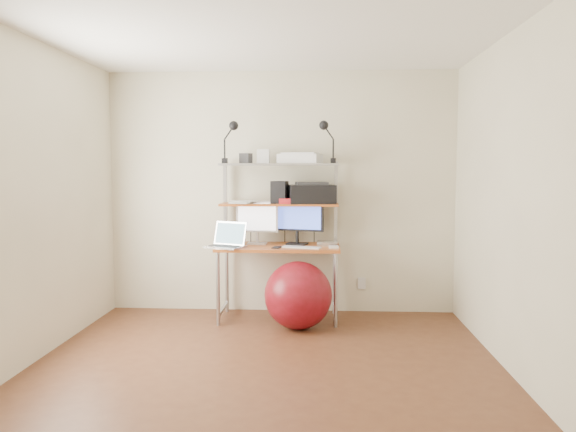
# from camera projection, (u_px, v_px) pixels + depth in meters

# --- Properties ---
(room) EXTENTS (3.60, 3.60, 3.60)m
(room) POSITION_uv_depth(u_px,v_px,m) (264.00, 203.00, 4.06)
(room) COLOR brown
(room) RESTS_ON ground
(computer_desk) EXTENTS (1.20, 0.60, 1.57)m
(computer_desk) POSITION_uv_depth(u_px,v_px,m) (279.00, 223.00, 5.58)
(computer_desk) COLOR #B04C22
(computer_desk) RESTS_ON ground
(desktop) EXTENTS (1.20, 0.60, 0.00)m
(desktop) POSITION_uv_depth(u_px,v_px,m) (279.00, 246.00, 5.54)
(desktop) COLOR #B04C22
(desktop) RESTS_ON computer_desk
(mid_shelf) EXTENTS (1.18, 0.34, 0.00)m
(mid_shelf) POSITION_uv_depth(u_px,v_px,m) (279.00, 203.00, 5.63)
(mid_shelf) COLOR #B04C22
(mid_shelf) RESTS_ON computer_desk
(top_shelf) EXTENTS (1.18, 0.34, 0.00)m
(top_shelf) POSITION_uv_depth(u_px,v_px,m) (279.00, 163.00, 5.60)
(top_shelf) COLOR #A4A3A8
(top_shelf) RESTS_ON computer_desk
(floor) EXTENTS (3.60, 3.60, 0.00)m
(floor) POSITION_uv_depth(u_px,v_px,m) (265.00, 371.00, 4.17)
(floor) COLOR brown
(floor) RESTS_ON ground
(wall_outlet) EXTENTS (0.08, 0.01, 0.12)m
(wall_outlet) POSITION_uv_depth(u_px,v_px,m) (362.00, 283.00, 5.87)
(wall_outlet) COLOR silver
(wall_outlet) RESTS_ON room
(monitor_silver) EXTENTS (0.42, 0.15, 0.47)m
(monitor_silver) POSITION_uv_depth(u_px,v_px,m) (257.00, 219.00, 5.64)
(monitor_silver) COLOR silver
(monitor_silver) RESTS_ON desktop
(monitor_black) EXTENTS (0.53, 0.21, 0.54)m
(monitor_black) POSITION_uv_depth(u_px,v_px,m) (297.00, 217.00, 5.62)
(monitor_black) COLOR black
(monitor_black) RESTS_ON desktop
(laptop) EXTENTS (0.43, 0.39, 0.31)m
(laptop) POSITION_uv_depth(u_px,v_px,m) (228.00, 242.00, 5.43)
(laptop) COLOR silver
(laptop) RESTS_ON desktop
(keyboard) EXTENTS (0.38, 0.19, 0.01)m
(keyboard) POSITION_uv_depth(u_px,v_px,m) (302.00, 247.00, 5.39)
(keyboard) COLOR silver
(keyboard) RESTS_ON desktop
(mouse) EXTENTS (0.09, 0.06, 0.02)m
(mouse) POSITION_uv_depth(u_px,v_px,m) (334.00, 247.00, 5.36)
(mouse) COLOR silver
(mouse) RESTS_ON desktop
(mac_mini) EXTENTS (0.20, 0.20, 0.04)m
(mac_mini) POSITION_uv_depth(u_px,v_px,m) (327.00, 243.00, 5.58)
(mac_mini) COLOR silver
(mac_mini) RESTS_ON desktop
(phone) EXTENTS (0.09, 0.14, 0.01)m
(phone) POSITION_uv_depth(u_px,v_px,m) (277.00, 247.00, 5.38)
(phone) COLOR black
(phone) RESTS_ON desktop
(printer) EXTENTS (0.50, 0.38, 0.21)m
(printer) POSITION_uv_depth(u_px,v_px,m) (312.00, 193.00, 5.62)
(printer) COLOR black
(printer) RESTS_ON mid_shelf
(nas_cube) EXTENTS (0.18, 0.18, 0.22)m
(nas_cube) POSITION_uv_depth(u_px,v_px,m) (280.00, 192.00, 5.62)
(nas_cube) COLOR black
(nas_cube) RESTS_ON mid_shelf
(red_box) EXTENTS (0.20, 0.13, 0.05)m
(red_box) POSITION_uv_depth(u_px,v_px,m) (289.00, 201.00, 5.58)
(red_box) COLOR red
(red_box) RESTS_ON mid_shelf
(scanner) EXTENTS (0.46, 0.36, 0.11)m
(scanner) POSITION_uv_depth(u_px,v_px,m) (300.00, 158.00, 5.61)
(scanner) COLOR silver
(scanner) RESTS_ON top_shelf
(box_white) EXTENTS (0.12, 0.10, 0.14)m
(box_white) POSITION_uv_depth(u_px,v_px,m) (263.00, 156.00, 5.61)
(box_white) COLOR silver
(box_white) RESTS_ON top_shelf
(box_grey) EXTENTS (0.13, 0.13, 0.10)m
(box_grey) POSITION_uv_depth(u_px,v_px,m) (246.00, 158.00, 5.64)
(box_grey) COLOR #2C2C2E
(box_grey) RESTS_ON top_shelf
(clip_lamp_left) EXTENTS (0.16, 0.09, 0.41)m
(clip_lamp_left) POSITION_uv_depth(u_px,v_px,m) (232.00, 132.00, 5.49)
(clip_lamp_left) COLOR black
(clip_lamp_left) RESTS_ON top_shelf
(clip_lamp_right) EXTENTS (0.17, 0.09, 0.42)m
(clip_lamp_right) POSITION_uv_depth(u_px,v_px,m) (326.00, 132.00, 5.50)
(clip_lamp_right) COLOR black
(clip_lamp_right) RESTS_ON top_shelf
(exercise_ball) EXTENTS (0.63, 0.63, 0.63)m
(exercise_ball) POSITION_uv_depth(u_px,v_px,m) (298.00, 295.00, 5.24)
(exercise_ball) COLOR maroon
(exercise_ball) RESTS_ON floor
(paper_stack) EXTENTS (0.35, 0.41, 0.02)m
(paper_stack) POSITION_uv_depth(u_px,v_px,m) (243.00, 202.00, 5.65)
(paper_stack) COLOR white
(paper_stack) RESTS_ON mid_shelf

